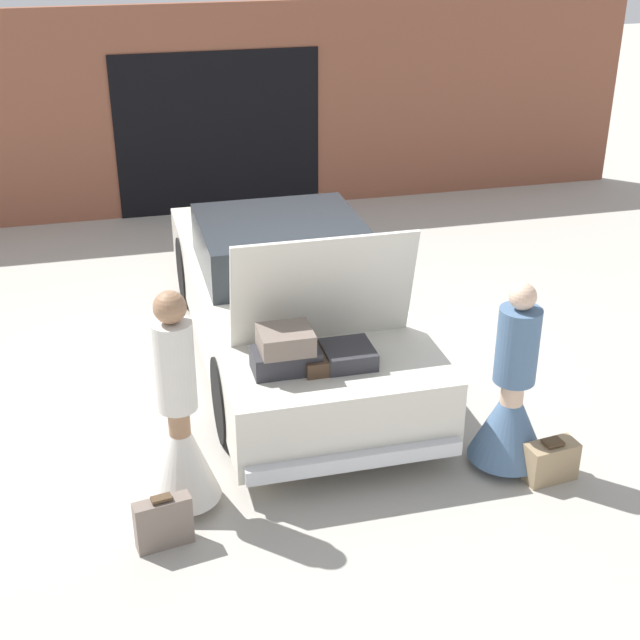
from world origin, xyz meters
TOP-DOWN VIEW (x-y plane):
  - ground_plane at (0.00, 0.00)m, footprint 40.00×40.00m
  - garage_wall_back at (0.00, 4.46)m, footprint 12.00×0.14m
  - car at (-0.00, 0.00)m, footprint 1.80×4.71m
  - person_left at (-1.26, -2.19)m, footprint 0.54×0.54m
  - person_right at (1.26, -2.29)m, footprint 0.61×0.61m
  - suitcase_beside_left_person at (-1.45, -2.61)m, footprint 0.41×0.19m
  - suitcase_beside_right_person at (1.51, -2.56)m, footprint 0.43×0.25m

SIDE VIEW (x-z plane):
  - ground_plane at x=0.00m, z-range 0.00..0.00m
  - suitcase_beside_right_person at x=1.51m, z-range -0.01..0.33m
  - suitcase_beside_left_person at x=-1.45m, z-range -0.01..0.40m
  - person_right at x=1.26m, z-range -0.23..1.34m
  - car at x=0.00m, z-range -0.29..1.45m
  - person_left at x=-1.26m, z-range -0.24..1.50m
  - garage_wall_back at x=0.00m, z-range -0.01..2.79m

